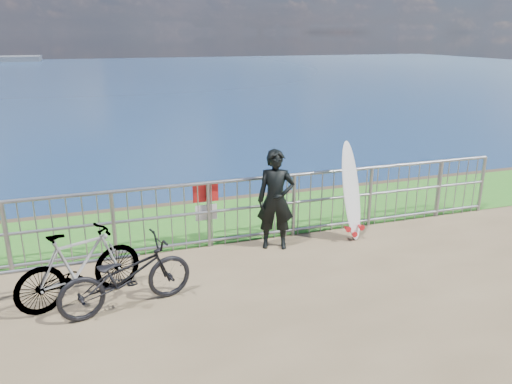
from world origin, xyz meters
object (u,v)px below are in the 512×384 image
object	(u,v)px
surfer	(276,200)
bicycle_far	(79,266)
surfboard	(352,195)
bicycle_near	(126,276)

from	to	relation	value
surfer	bicycle_far	bearing A→B (deg)	-144.45
surfer	surfboard	distance (m)	1.36
bicycle_far	surfboard	bearing A→B (deg)	-101.60
surfboard	bicycle_near	xyz separation A→B (m)	(-3.83, -1.15, -0.33)
surfer	surfboard	world-z (taller)	surfboard
surfer	bicycle_near	bearing A→B (deg)	-133.92
surfboard	bicycle_near	bearing A→B (deg)	-163.29
bicycle_near	bicycle_far	size ratio (longest dim) A/B	1.03
bicycle_near	bicycle_far	distance (m)	0.67
surfer	bicycle_far	distance (m)	3.16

